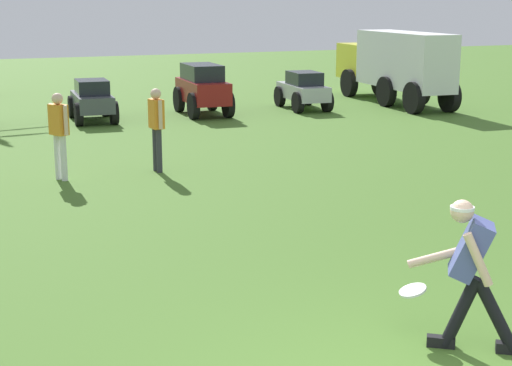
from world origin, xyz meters
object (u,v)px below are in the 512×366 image
parked_car_slot_d (203,88)px  parked_car_slot_e (303,90)px  teammate_deep (59,128)px  parked_car_slot_c (92,100)px  frisbee_thrower (471,267)px  teammate_midfield (157,122)px  box_truck (395,63)px  frisbee_in_flight (413,290)px

parked_car_slot_d → parked_car_slot_e: 3.10m
teammate_deep → parked_car_slot_c: size_ratio=0.69×
frisbee_thrower → teammate_deep: bearing=105.1°
parked_car_slot_e → frisbee_thrower: bearing=-110.9°
frisbee_thrower → parked_car_slot_e: (5.80, 15.20, -0.23)m
frisbee_thrower → parked_car_slot_e: size_ratio=0.63×
teammate_midfield → parked_car_slot_e: size_ratio=0.69×
teammate_deep → box_truck: 13.13m
teammate_deep → parked_car_slot_c: (1.92, 6.75, -0.38)m
teammate_midfield → parked_car_slot_d: size_ratio=0.65×
teammate_midfield → box_truck: size_ratio=0.26×
frisbee_in_flight → teammate_deep: size_ratio=0.20×
teammate_midfield → parked_car_slot_e: (6.31, 6.65, -0.38)m
parked_car_slot_e → box_truck: (3.17, 0.06, 0.67)m
parked_car_slot_c → parked_car_slot_d: parked_car_slot_d is taller
frisbee_thrower → teammate_midfield: size_ratio=0.91×
teammate_deep → parked_car_slot_d: size_ratio=0.65×
teammate_midfield → box_truck: (9.48, 6.72, 0.29)m
teammate_midfield → parked_car_slot_d: (3.22, 6.72, -0.20)m
frisbee_in_flight → parked_car_slot_e: parked_car_slot_e is taller
parked_car_slot_e → box_truck: 3.24m
parked_car_slot_d → box_truck: size_ratio=0.40×
frisbee_in_flight → teammate_midfield: teammate_midfield is taller
frisbee_thrower → frisbee_in_flight: 0.64m
frisbee_thrower → frisbee_in_flight: frisbee_thrower is taller
teammate_deep → parked_car_slot_d: 8.39m
teammate_deep → parked_car_slot_e: bearing=39.5°
frisbee_in_flight → box_truck: bearing=58.0°
frisbee_thrower → teammate_midfield: teammate_midfield is taller
parked_car_slot_c → frisbee_thrower: bearing=-88.6°
box_truck → teammate_deep: bearing=-149.1°
parked_car_slot_c → box_truck: size_ratio=0.38×
teammate_deep → parked_car_slot_e: teammate_deep is taller
frisbee_thrower → teammate_midfield: (-0.51, 8.54, 0.14)m
teammate_deep → parked_car_slot_d: bearing=53.4°
teammate_midfield → parked_car_slot_e: 9.18m
frisbee_thrower → teammate_deep: teammate_deep is taller
parked_car_slot_c → teammate_deep: bearing=-105.9°
frisbee_in_flight → box_truck: size_ratio=0.05×
frisbee_in_flight → parked_car_slot_c: 14.81m
frisbee_in_flight → parked_car_slot_e: bearing=67.5°
teammate_midfield → box_truck: bearing=35.3°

